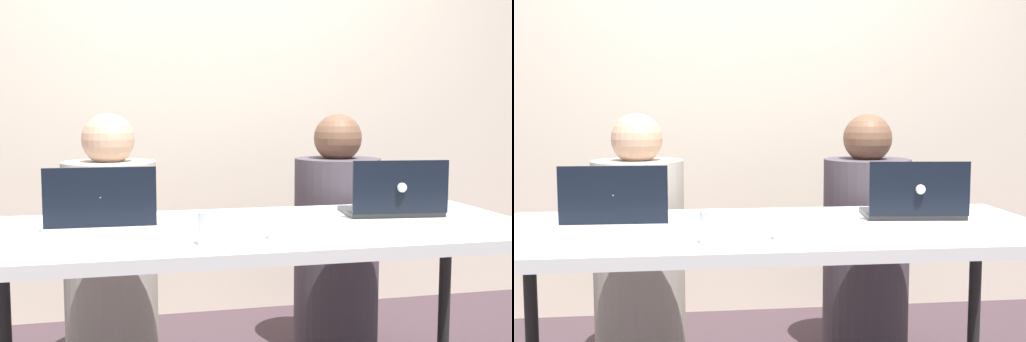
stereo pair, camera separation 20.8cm
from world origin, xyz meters
The scene contains 8 objects.
back_wall centered at (0.00, 1.44, 1.33)m, with size 4.90×0.10×2.65m, color beige.
desk centered at (0.00, 0.00, 0.70)m, with size 1.88×0.77×0.76m.
person_on_left centered at (-0.51, 0.66, 0.51)m, with size 0.48×0.48×1.14m.
person_on_right centered at (0.51, 0.66, 0.50)m, with size 0.43×0.43×1.13m.
laptop_front_left centered at (-0.53, -0.07, 0.80)m, with size 0.36×0.25×0.21m.
laptop_back_right centered at (0.53, 0.10, 0.80)m, with size 0.38×0.26×0.21m.
water_glass_center centered at (0.01, -0.22, 0.79)m, with size 0.06×0.06×0.09m.
water_glass_left centered at (-0.21, -0.25, 0.80)m, with size 0.07×0.07×0.10m.
Camera 2 is at (-0.24, -1.98, 1.14)m, focal length 42.00 mm.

